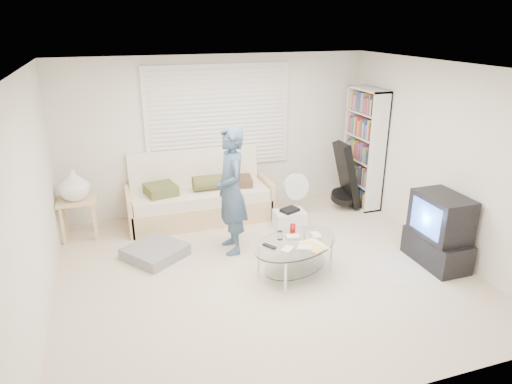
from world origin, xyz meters
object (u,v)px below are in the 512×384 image
object	(u,v)px
futon_sofa	(199,198)
tv_unit	(439,231)
bookshelf	(364,148)
coffee_table	(296,249)

from	to	relation	value
futon_sofa	tv_unit	distance (m)	3.54
bookshelf	coffee_table	world-z (taller)	bookshelf
coffee_table	bookshelf	bearing A→B (deg)	42.69
futon_sofa	bookshelf	size ratio (longest dim) A/B	1.13
futon_sofa	bookshelf	xyz separation A→B (m)	(2.76, -0.24, 0.63)
bookshelf	coffee_table	size ratio (longest dim) A/B	1.42
futon_sofa	coffee_table	bearing A→B (deg)	-69.27
tv_unit	coffee_table	bearing A→B (deg)	170.72
futon_sofa	coffee_table	world-z (taller)	futon_sofa
tv_unit	coffee_table	world-z (taller)	tv_unit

